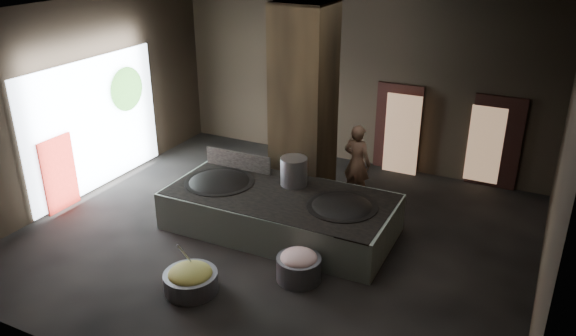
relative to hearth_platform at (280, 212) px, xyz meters
The scene contains 28 objects.
floor 0.51m from the hearth_platform, 79.27° to the right, with size 10.00×9.00×0.10m, color black.
ceiling 4.15m from the hearth_platform, 79.27° to the right, with size 10.00×9.00×0.10m, color black.
back_wall 4.70m from the hearth_platform, 89.44° to the left, with size 10.00×0.10×4.50m, color black.
front_wall 5.12m from the hearth_platform, 89.49° to the right, with size 10.00×0.10×4.50m, color black.
left_wall 5.34m from the hearth_platform, behind, with size 0.10×9.00×4.50m, color black.
right_wall 5.42m from the hearth_platform, ahead, with size 0.10×9.00×4.50m, color black.
pillar 2.50m from the hearth_platform, 98.74° to the left, with size 1.20×1.20×4.50m, color black.
hearth_platform is the anchor object (origin of this frame).
platform_cap 0.41m from the hearth_platform, ahead, with size 4.61×2.21×0.03m, color black.
wok_left 1.49m from the hearth_platform, behind, with size 1.48×1.48×0.41m, color black.
wok_left_rim 1.51m from the hearth_platform, behind, with size 1.52×1.52×0.05m, color black.
wok_right 1.39m from the hearth_platform, ahead, with size 1.38×1.38×0.39m, color black.
wok_right_rim 1.41m from the hearth_platform, ahead, with size 1.41×1.41×0.05m, color black.
stock_pot 0.91m from the hearth_platform, 84.81° to the left, with size 0.57×0.57×0.61m, color #B7B8BF.
splash_guard 1.75m from the hearth_platform, 152.65° to the left, with size 1.64×0.06×0.41m, color black.
cook 2.34m from the hearth_platform, 66.22° to the left, with size 0.67×0.43×1.83m, color #865D44.
veg_basin 2.67m from the hearth_platform, 98.94° to the right, with size 0.95×0.95×0.35m, color slate.
veg_fill 2.66m from the hearth_platform, 98.94° to the right, with size 0.78×0.78×0.24m, color #7B9D4C.
ladle 2.55m from the hearth_platform, 102.80° to the right, with size 0.03×0.03×0.75m, color #B7B8BF.
meat_basin 1.87m from the hearth_platform, 52.38° to the right, with size 0.81×0.81×0.45m, color slate.
meat_fill 1.86m from the hearth_platform, 52.38° to the right, with size 0.68×0.68×0.26m, color #D2817E.
doorway_near 4.46m from the hearth_platform, 73.62° to the left, with size 1.18×0.08×2.38m, color black.
doorway_near_glow 4.31m from the hearth_platform, 70.62° to the left, with size 0.88×0.04×2.09m, color #8C6647.
doorway_far 5.62m from the hearth_platform, 49.24° to the left, with size 1.18×0.08×2.38m, color black.
doorway_far_glow 5.46m from the hearth_platform, 50.90° to the left, with size 0.82×0.04×1.93m, color #8C6647.
left_opening 5.05m from the hearth_platform, behind, with size 0.04×4.20×3.10m, color white.
pavilion_sliver 5.03m from the hearth_platform, 164.70° to the right, with size 0.05×0.90×1.70m, color maroon.
tree_silhouette 5.24m from the hearth_platform, 167.38° to the left, with size 0.28×1.10×1.10m, color #194714.
Camera 1 is at (4.74, -9.02, 5.93)m, focal length 35.00 mm.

